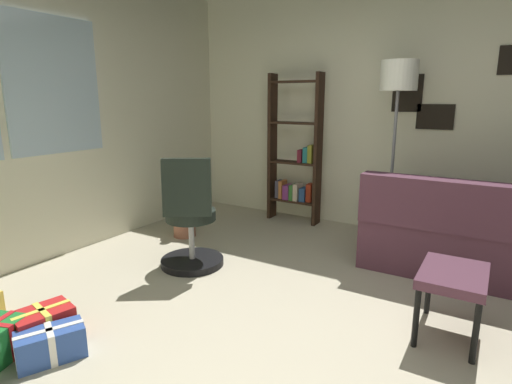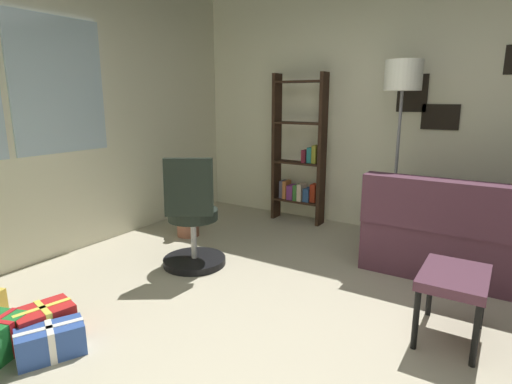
{
  "view_description": "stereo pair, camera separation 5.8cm",
  "coord_description": "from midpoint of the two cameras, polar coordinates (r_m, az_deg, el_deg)",
  "views": [
    {
      "loc": [
        -2.18,
        -0.84,
        1.47
      ],
      "look_at": [
        0.09,
        0.53,
        0.86
      ],
      "focal_mm": 28.75,
      "sensor_mm": 36.0,
      "label": 1
    },
    {
      "loc": [
        -2.15,
        -0.89,
        1.47
      ],
      "look_at": [
        0.09,
        0.53,
        0.86
      ],
      "focal_mm": 28.75,
      "sensor_mm": 36.0,
      "label": 2
    }
  ],
  "objects": [
    {
      "name": "floor_lamp",
      "position": [
        4.23,
        20.05,
        13.14
      ],
      "size": [
        0.35,
        0.35,
        1.82
      ],
      "color": "slate",
      "rests_on": "ground_plane"
    },
    {
      "name": "wall_back_with_windows",
      "position": [
        4.17,
        -27.22,
        11.13
      ],
      "size": [
        4.84,
        0.12,
        2.86
      ],
      "color": "beige",
      "rests_on": "ground_plane"
    },
    {
      "name": "wall_right_with_frames",
      "position": [
        4.72,
        22.18,
        11.57
      ],
      "size": [
        0.12,
        5.32,
        2.86
      ],
      "color": "beige",
      "rests_on": "ground_plane"
    },
    {
      "name": "gift_box_blue",
      "position": [
        2.78,
        -26.06,
        -18.23
      ],
      "size": [
        0.4,
        0.32,
        0.19
      ],
      "color": "#2D4C99",
      "rests_on": "ground_plane"
    },
    {
      "name": "gift_box_red",
      "position": [
        2.96,
        -26.83,
        -15.99
      ],
      "size": [
        0.37,
        0.3,
        0.22
      ],
      "color": "red",
      "rests_on": "ground_plane"
    },
    {
      "name": "footstool",
      "position": [
        2.83,
        26.35,
        -11.16
      ],
      "size": [
        0.52,
        0.38,
        0.44
      ],
      "color": "#4D2B3A",
      "rests_on": "ground_plane"
    },
    {
      "name": "office_chair",
      "position": [
        3.62,
        -8.38,
        -4.54
      ],
      "size": [
        0.59,
        0.58,
        1.0
      ],
      "color": "black",
      "rests_on": "ground_plane"
    },
    {
      "name": "ground_plane",
      "position": [
        2.79,
        9.36,
        -20.3
      ],
      "size": [
        4.84,
        5.32,
        0.1
      ],
      "primitive_type": "cube",
      "color": "#B8AD93"
    },
    {
      "name": "potted_plant",
      "position": [
        4.51,
        -9.1,
        -3.09
      ],
      "size": [
        0.44,
        0.38,
        0.65
      ],
      "color": "#955A44",
      "rests_on": "ground_plane"
    },
    {
      "name": "couch",
      "position": [
        4.16,
        30.38,
        -5.28
      ],
      "size": [
        1.75,
        1.75,
        0.85
      ],
      "color": "#4D2B3A",
      "rests_on": "ground_plane"
    },
    {
      "name": "bookshelf",
      "position": [
        4.91,
        6.41,
        4.62
      ],
      "size": [
        0.18,
        0.64,
        1.75
      ],
      "color": "black",
      "rests_on": "ground_plane"
    }
  ]
}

